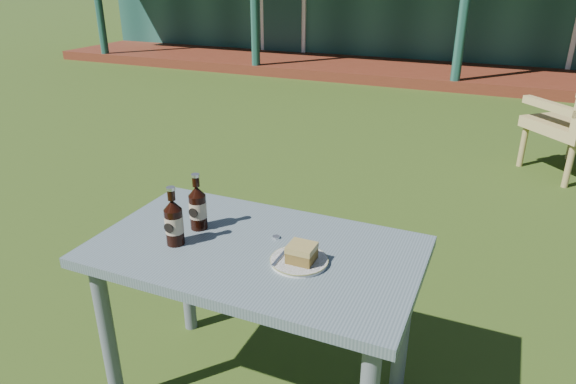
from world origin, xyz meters
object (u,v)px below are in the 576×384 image
at_px(cake_slice, 302,253).
at_px(cola_bottle_near, 198,207).
at_px(cafe_table, 256,270).
at_px(plate, 299,261).
at_px(cola_bottle_far, 174,222).

xyz_separation_m(cake_slice, cola_bottle_near, (-0.47, 0.09, 0.05)).
height_order(cafe_table, cola_bottle_near, cola_bottle_near).
distance_m(cake_slice, cola_bottle_near, 0.48).
distance_m(plate, cola_bottle_far, 0.48).
relative_size(plate, cola_bottle_near, 0.89).
height_order(cola_bottle_near, cola_bottle_far, same).
bearing_deg(cafe_table, cola_bottle_near, 170.52).
distance_m(plate, cola_bottle_near, 0.48).
bearing_deg(cola_bottle_near, plate, -10.33).
relative_size(cafe_table, cola_bottle_near, 5.26).
relative_size(cafe_table, plate, 5.88).
distance_m(cafe_table, cola_bottle_near, 0.34).
relative_size(plate, cake_slice, 2.22).
bearing_deg(cafe_table, cake_slice, -12.40).
bearing_deg(cola_bottle_far, plate, 7.00).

